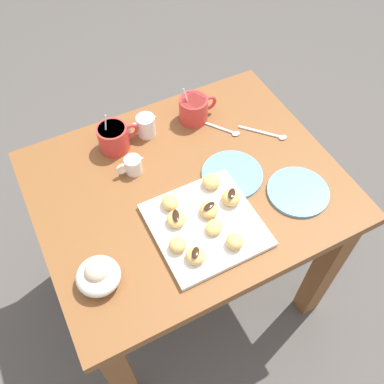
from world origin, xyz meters
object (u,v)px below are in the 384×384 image
object	(u,v)px
saucer_sky_left	(232,174)
beignet_7	(176,219)
chocolate_sauce_pitcher	(133,165)
ice_cream_bowl	(98,275)
pastry_plate_square	(205,225)
beignet_5	(211,181)
saucer_sky_right	(298,192)
beignet_1	(195,256)
beignet_3	(170,203)
coffee_mug_red_right	(194,108)
beignet_4	(210,209)
beignet_6	(178,245)
cream_pitcher_white	(145,125)
coffee_mug_red_left	(114,137)
beignet_8	(214,227)
dining_table	(188,211)
beignet_0	(235,242)
beignet_2	(231,198)

from	to	relation	value
saucer_sky_left	beignet_7	distance (m)	0.24
chocolate_sauce_pitcher	ice_cream_bowl	bearing A→B (deg)	-126.05
pastry_plate_square	ice_cream_bowl	bearing A→B (deg)	-176.08
beignet_5	saucer_sky_right	bearing A→B (deg)	-30.77
beignet_1	beignet_5	world-z (taller)	beignet_5
beignet_1	beignet_3	bearing A→B (deg)	85.89
ice_cream_bowl	chocolate_sauce_pitcher	distance (m)	0.37
coffee_mug_red_right	saucer_sky_right	distance (m)	0.44
beignet_1	beignet_4	xyz separation A→B (m)	(0.10, 0.11, 0.00)
beignet_1	beignet_6	xyz separation A→B (m)	(-0.03, 0.05, 0.00)
cream_pitcher_white	beignet_5	world-z (taller)	cream_pitcher_white
coffee_mug_red_left	beignet_5	xyz separation A→B (m)	(0.19, -0.28, -0.01)
beignet_4	beignet_8	distance (m)	0.06
beignet_1	dining_table	bearing A→B (deg)	67.61
dining_table	saucer_sky_right	bearing A→B (deg)	-33.19
beignet_3	beignet_0	bearing A→B (deg)	-62.92
beignet_2	beignet_3	bearing A→B (deg)	157.81
chocolate_sauce_pitcher	beignet_0	bearing A→B (deg)	-69.60
coffee_mug_red_right	saucer_sky_left	xyz separation A→B (m)	(-0.01, -0.27, -0.04)
chocolate_sauce_pitcher	beignet_1	bearing A→B (deg)	-85.82
beignet_1	beignet_4	size ratio (longest dim) A/B	0.96
coffee_mug_red_left	beignet_2	distance (m)	0.42
ice_cream_bowl	beignet_7	xyz separation A→B (m)	(0.25, 0.06, -0.00)
beignet_0	beignet_5	size ratio (longest dim) A/B	0.91
coffee_mug_red_right	beignet_5	size ratio (longest dim) A/B	2.51
beignet_3	beignet_4	xyz separation A→B (m)	(0.09, -0.07, -0.00)
coffee_mug_red_right	beignet_6	xyz separation A→B (m)	(-0.27, -0.43, -0.01)
saucer_sky_left	ice_cream_bowl	bearing A→B (deg)	-163.10
beignet_3	beignet_5	xyz separation A→B (m)	(0.14, 0.01, 0.00)
beignet_7	beignet_3	bearing A→B (deg)	81.73
dining_table	coffee_mug_red_right	bearing A→B (deg)	58.72
coffee_mug_red_left	cream_pitcher_white	size ratio (longest dim) A/B	1.27
pastry_plate_square	saucer_sky_right	size ratio (longest dim) A/B	1.58
ice_cream_bowl	beignet_0	distance (m)	0.36
cream_pitcher_white	beignet_0	distance (m)	0.50
ice_cream_bowl	saucer_sky_right	distance (m)	0.62
beignet_3	beignet_7	world-z (taller)	beignet_3
pastry_plate_square	cream_pitcher_white	size ratio (longest dim) A/B	2.75
coffee_mug_red_right	chocolate_sauce_pitcher	xyz separation A→B (m)	(-0.27, -0.12, -0.02)
ice_cream_bowl	beignet_8	size ratio (longest dim) A/B	2.14
saucer_sky_right	beignet_8	world-z (taller)	beignet_8
coffee_mug_red_left	beignet_3	xyz separation A→B (m)	(0.05, -0.30, -0.01)
saucer_sky_right	saucer_sky_left	bearing A→B (deg)	134.08
beignet_3	chocolate_sauce_pitcher	bearing A→B (deg)	102.45
beignet_1	beignet_2	world-z (taller)	beignet_2
chocolate_sauce_pitcher	saucer_sky_left	world-z (taller)	chocolate_sauce_pitcher
ice_cream_bowl	beignet_2	world-z (taller)	ice_cream_bowl
beignet_5	beignet_0	bearing A→B (deg)	-101.40
dining_table	pastry_plate_square	xyz separation A→B (m)	(-0.02, -0.16, 0.16)
beignet_3	beignet_7	xyz separation A→B (m)	(-0.01, -0.06, -0.00)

